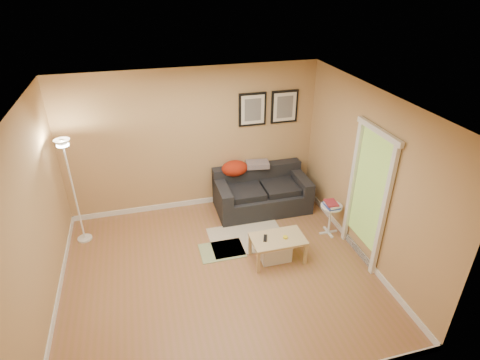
{
  "coord_description": "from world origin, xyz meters",
  "views": [
    {
      "loc": [
        -0.85,
        -4.35,
        4.0
      ],
      "look_at": [
        0.55,
        0.85,
        1.05
      ],
      "focal_mm": 29.12,
      "sensor_mm": 36.0,
      "label": 1
    }
  ],
  "objects_px": {
    "sofa": "(262,191)",
    "coffee_table": "(277,249)",
    "book_stack": "(332,204)",
    "storage_bin": "(275,251)",
    "floor_lamp": "(75,195)",
    "side_table": "(330,219)"
  },
  "relations": [
    {
      "from": "sofa",
      "to": "coffee_table",
      "type": "relative_size",
      "value": 2.09
    },
    {
      "from": "coffee_table",
      "to": "book_stack",
      "type": "distance_m",
      "value": 1.21
    },
    {
      "from": "coffee_table",
      "to": "storage_bin",
      "type": "height_order",
      "value": "coffee_table"
    },
    {
      "from": "coffee_table",
      "to": "sofa",
      "type": "bearing_deg",
      "value": 91.31
    },
    {
      "from": "coffee_table",
      "to": "book_stack",
      "type": "xyz_separation_m",
      "value": [
        1.07,
        0.4,
        0.39
      ]
    },
    {
      "from": "sofa",
      "to": "floor_lamp",
      "type": "distance_m",
      "value": 3.2
    },
    {
      "from": "coffee_table",
      "to": "side_table",
      "type": "height_order",
      "value": "side_table"
    },
    {
      "from": "coffee_table",
      "to": "side_table",
      "type": "distance_m",
      "value": 1.16
    },
    {
      "from": "coffee_table",
      "to": "floor_lamp",
      "type": "bearing_deg",
      "value": 165.81
    },
    {
      "from": "sofa",
      "to": "side_table",
      "type": "distance_m",
      "value": 1.36
    },
    {
      "from": "storage_bin",
      "to": "sofa",
      "type": "bearing_deg",
      "value": 80.15
    },
    {
      "from": "side_table",
      "to": "sofa",
      "type": "bearing_deg",
      "value": 129.63
    },
    {
      "from": "coffee_table",
      "to": "book_stack",
      "type": "bearing_deg",
      "value": 30.33
    },
    {
      "from": "book_stack",
      "to": "sofa",
      "type": "bearing_deg",
      "value": 142.63
    },
    {
      "from": "storage_bin",
      "to": "book_stack",
      "type": "height_order",
      "value": "book_stack"
    },
    {
      "from": "sofa",
      "to": "book_stack",
      "type": "height_order",
      "value": "sofa"
    },
    {
      "from": "floor_lamp",
      "to": "book_stack",
      "type": "bearing_deg",
      "value": -12.83
    },
    {
      "from": "coffee_table",
      "to": "storage_bin",
      "type": "distance_m",
      "value": 0.07
    },
    {
      "from": "book_stack",
      "to": "floor_lamp",
      "type": "xyz_separation_m",
      "value": [
        -4.01,
        0.91,
        0.26
      ]
    },
    {
      "from": "side_table",
      "to": "floor_lamp",
      "type": "distance_m",
      "value": 4.16
    },
    {
      "from": "side_table",
      "to": "book_stack",
      "type": "xyz_separation_m",
      "value": [
        -0.01,
        -0.02,
        0.32
      ]
    },
    {
      "from": "sofa",
      "to": "storage_bin",
      "type": "bearing_deg",
      "value": -99.85
    }
  ]
}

